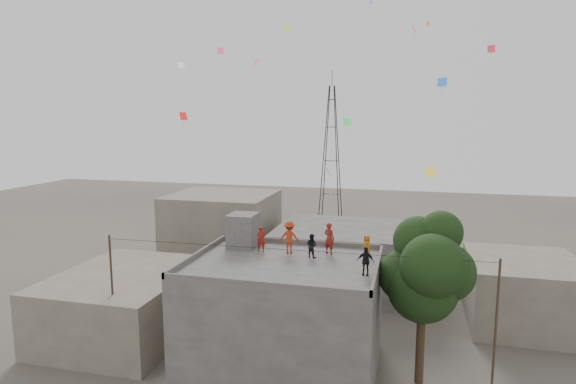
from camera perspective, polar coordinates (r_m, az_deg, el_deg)
name	(u,v)px	position (r m, az deg, el deg)	size (l,w,h in m)	color
ground	(284,369)	(28.30, -0.50, -20.29)	(140.00, 140.00, 0.00)	#47413A
main_building	(284,317)	(26.95, -0.51, -14.61)	(10.00, 8.00, 6.10)	#4B4846
parapet	(284,260)	(25.86, -0.52, -8.08)	(10.00, 8.00, 0.30)	#4B4846
stair_head_box	(243,230)	(28.96, -5.34, -4.54)	(1.60, 1.80, 2.00)	#4B4846
neighbor_west	(126,303)	(33.32, -18.62, -12.36)	(8.00, 10.00, 4.00)	#645C4F
neighbor_north	(351,258)	(39.79, 7.53, -7.75)	(12.00, 9.00, 5.00)	#4B4846
neighbor_northwest	(223,232)	(44.34, -7.76, -4.70)	(9.00, 8.00, 7.00)	#645C4F
neighbor_east	(522,291)	(36.64, 26.03, -10.53)	(7.00, 8.00, 4.40)	#645C4F
tree	(427,270)	(25.70, 16.13, -8.88)	(4.90, 4.60, 9.10)	black
utility_line	(287,313)	(25.42, -0.13, -14.19)	(20.12, 0.62, 7.40)	black
transmission_tower	(331,154)	(64.93, 5.13, 4.56)	(2.97, 2.97, 20.01)	black
person_red_adult	(329,238)	(27.42, 4.91, -5.51)	(0.66, 0.43, 1.80)	maroon
person_orange_child	(367,246)	(27.31, 9.32, -6.30)	(0.59, 0.38, 1.21)	#C46816
person_dark_child	(311,246)	(26.78, 2.80, -6.36)	(0.64, 0.50, 1.32)	black
person_dark_adult	(365,261)	(24.06, 9.17, -8.10)	(0.83, 0.34, 1.41)	black
person_orange_adult	(289,237)	(27.48, 0.17, -5.38)	(1.20, 0.69, 1.86)	#AA3013
person_red_child	(261,239)	(27.84, -3.20, -5.62)	(0.54, 0.35, 1.47)	maroon
kites	(325,80)	(30.89, 4.37, 13.06)	(21.20, 16.22, 12.20)	red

